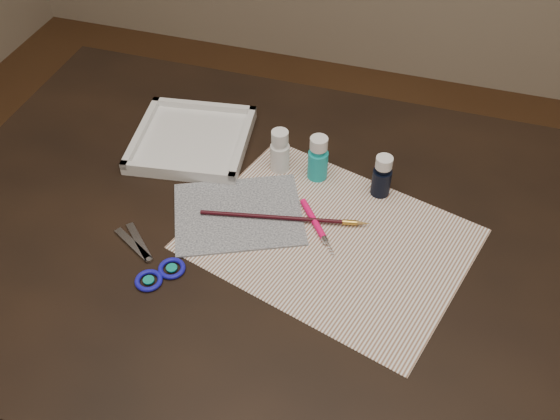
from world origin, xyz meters
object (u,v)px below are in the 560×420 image
(paint_bottle_navy, at_px, (382,176))
(paper, at_px, (330,239))
(canvas, at_px, (238,214))
(scissors, at_px, (141,256))
(paint_bottle_cyan, at_px, (318,158))
(palette_tray, at_px, (192,139))
(paint_bottle_white, at_px, (280,151))

(paint_bottle_navy, bearing_deg, paper, -113.26)
(canvas, relative_size, scissors, 1.29)
(paint_bottle_cyan, height_order, paint_bottle_navy, paint_bottle_cyan)
(scissors, distance_m, palette_tray, 0.31)
(paint_bottle_navy, bearing_deg, paint_bottle_white, 176.77)
(scissors, bearing_deg, paint_bottle_white, -89.30)
(paint_bottle_white, relative_size, paint_bottle_cyan, 0.97)
(canvas, relative_size, paint_bottle_navy, 2.64)
(canvas, xyz_separation_m, paint_bottle_cyan, (0.11, 0.14, 0.04))
(paint_bottle_white, xyz_separation_m, paint_bottle_navy, (0.20, -0.01, -0.00))
(canvas, xyz_separation_m, palette_tray, (-0.16, 0.16, 0.01))
(paper, xyz_separation_m, paint_bottle_cyan, (-0.06, 0.15, 0.05))
(paper, distance_m, scissors, 0.32)
(paint_bottle_navy, bearing_deg, scissors, -142.23)
(paper, bearing_deg, scissors, -155.43)
(paper, height_order, paint_bottle_white, paint_bottle_white)
(paint_bottle_navy, bearing_deg, palette_tray, 175.52)
(paint_bottle_white, distance_m, paint_bottle_navy, 0.20)
(paint_bottle_cyan, xyz_separation_m, palette_tray, (-0.27, 0.02, -0.03))
(paint_bottle_navy, height_order, scissors, paint_bottle_navy)
(paper, relative_size, canvas, 2.01)
(canvas, height_order, scissors, scissors)
(canvas, height_order, paint_bottle_cyan, paint_bottle_cyan)
(paint_bottle_cyan, xyz_separation_m, scissors, (-0.23, -0.29, -0.04))
(canvas, bearing_deg, palette_tray, 134.17)
(paper, height_order, palette_tray, palette_tray)
(paint_bottle_cyan, bearing_deg, canvas, -127.62)
(palette_tray, bearing_deg, scissors, -83.40)
(paper, height_order, canvas, canvas)
(paper, relative_size, paint_bottle_cyan, 4.88)
(canvas, distance_m, scissors, 0.19)
(paint_bottle_navy, xyz_separation_m, palette_tray, (-0.39, 0.03, -0.03))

